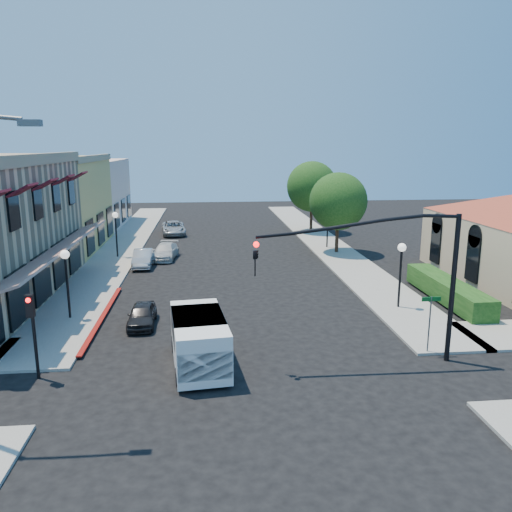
{
  "coord_description": "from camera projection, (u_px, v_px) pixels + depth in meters",
  "views": [
    {
      "loc": [
        -1.6,
        -16.5,
        8.58
      ],
      "look_at": [
        1.07,
        10.07,
        2.6
      ],
      "focal_mm": 35.0,
      "sensor_mm": 36.0,
      "label": 1
    }
  ],
  "objects": [
    {
      "name": "lamppost_left_near",
      "position": [
        66.0,
        267.0,
        24.39
      ],
      "size": [
        0.44,
        0.44,
        3.57
      ],
      "color": "black",
      "rests_on": "ground"
    },
    {
      "name": "lamppost_right_far",
      "position": [
        328.0,
        216.0,
        41.59
      ],
      "size": [
        0.44,
        0.44,
        3.57
      ],
      "color": "black",
      "rests_on": "ground"
    },
    {
      "name": "lamppost_right_near",
      "position": [
        401.0,
        259.0,
        26.05
      ],
      "size": [
        0.44,
        0.44,
        3.57
      ],
      "color": "black",
      "rests_on": "ground"
    },
    {
      "name": "parked_car_d",
      "position": [
        174.0,
        228.0,
        48.51
      ],
      "size": [
        2.63,
        4.83,
        1.29
      ],
      "primitive_type": "imported",
      "rotation": [
        0.0,
        0.0,
        0.11
      ],
      "color": "#ABADB0",
      "rests_on": "ground"
    },
    {
      "name": "lamppost_left_far",
      "position": [
        116.0,
        223.0,
        37.99
      ],
      "size": [
        0.44,
        0.44,
        3.57
      ],
      "color": "black",
      "rests_on": "ground"
    },
    {
      "name": "street_tree_b",
      "position": [
        312.0,
        187.0,
        48.99
      ],
      "size": [
        4.94,
        4.94,
        7.02
      ],
      "color": "black",
      "rests_on": "ground"
    },
    {
      "name": "curb_red_strip",
      "position": [
        103.0,
        319.0,
        25.15
      ],
      "size": [
        0.25,
        10.0,
        0.06
      ],
      "primitive_type": "cube",
      "color": "maroon",
      "rests_on": "ground"
    },
    {
      "name": "parked_car_a",
      "position": [
        142.0,
        315.0,
        24.11
      ],
      "size": [
        1.29,
        3.15,
        1.07
      ],
      "primitive_type": "imported",
      "rotation": [
        0.0,
        0.0,
        0.01
      ],
      "color": "black",
      "rests_on": "ground"
    },
    {
      "name": "white_van",
      "position": [
        199.0,
        338.0,
        19.5
      ],
      "size": [
        2.46,
        4.76,
        2.03
      ],
      "color": "white",
      "rests_on": "ground"
    },
    {
      "name": "parked_car_b",
      "position": [
        143.0,
        258.0,
        35.76
      ],
      "size": [
        1.37,
        3.7,
        1.21
      ],
      "primitive_type": "imported",
      "rotation": [
        0.0,
        0.0,
        0.02
      ],
      "color": "silver",
      "rests_on": "ground"
    },
    {
      "name": "hedge",
      "position": [
        446.0,
        301.0,
        27.93
      ],
      "size": [
        1.4,
        8.0,
        1.1
      ],
      "primitive_type": "cube",
      "color": "#153D11",
      "rests_on": "ground"
    },
    {
      "name": "sidewalk_left",
      "position": [
        125.0,
        245.0,
        43.4
      ],
      "size": [
        3.5,
        50.0,
        0.12
      ],
      "primitive_type": "cube",
      "color": "gray",
      "rests_on": "ground"
    },
    {
      "name": "pink_stucco_building",
      "position": [
        74.0,
        194.0,
        52.67
      ],
      "size": [
        10.0,
        12.0,
        7.0
      ],
      "primitive_type": "cube",
      "color": "beige",
      "rests_on": "ground"
    },
    {
      "name": "signal_mast_arm",
      "position": [
        402.0,
        264.0,
        19.18
      ],
      "size": [
        8.01,
        0.39,
        6.0
      ],
      "color": "black",
      "rests_on": "ground"
    },
    {
      "name": "parked_car_c",
      "position": [
        165.0,
        252.0,
        38.13
      ],
      "size": [
        2.1,
        4.18,
        1.16
      ],
      "primitive_type": "imported",
      "rotation": [
        0.0,
        0.0,
        -0.12
      ],
      "color": "#BABAB8",
      "rests_on": "ground"
    },
    {
      "name": "ground",
      "position": [
        254.0,
        387.0,
        18.05
      ],
      "size": [
        120.0,
        120.0,
        0.0
      ],
      "primitive_type": "plane",
      "color": "black",
      "rests_on": "ground"
    },
    {
      "name": "street_tree_a",
      "position": [
        338.0,
        201.0,
        39.35
      ],
      "size": [
        4.56,
        4.56,
        6.48
      ],
      "color": "black",
      "rests_on": "ground"
    },
    {
      "name": "secondary_signal",
      "position": [
        32.0,
        321.0,
        18.13
      ],
      "size": [
        0.28,
        0.42,
        3.32
      ],
      "color": "black",
      "rests_on": "ground"
    },
    {
      "name": "sidewalk_right",
      "position": [
        322.0,
        241.0,
        45.11
      ],
      "size": [
        3.5,
        50.0,
        0.12
      ],
      "primitive_type": "cube",
      "color": "gray",
      "rests_on": "ground"
    },
    {
      "name": "yellow_stucco_building",
      "position": [
        36.0,
        204.0,
        40.96
      ],
      "size": [
        10.0,
        12.0,
        7.6
      ],
      "primitive_type": "cube",
      "color": "tan",
      "rests_on": "ground"
    },
    {
      "name": "street_name_sign",
      "position": [
        430.0,
        315.0,
        20.55
      ],
      "size": [
        0.8,
        0.06,
        2.5
      ],
      "color": "#595B5E",
      "rests_on": "ground"
    }
  ]
}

